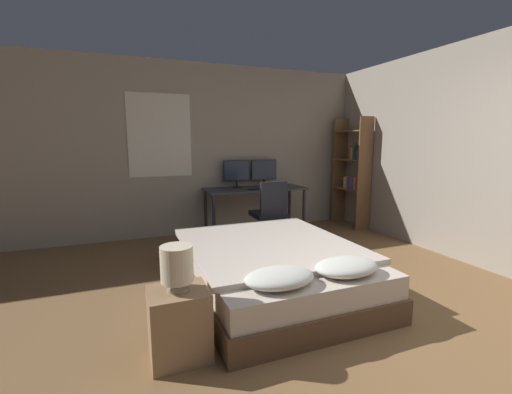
# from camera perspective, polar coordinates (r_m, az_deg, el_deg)

# --- Properties ---
(ground_plane) EXTENTS (20.00, 20.00, 0.00)m
(ground_plane) POSITION_cam_1_polar(r_m,az_deg,el_deg) (2.93, 25.68, -22.44)
(ground_plane) COLOR brown
(wall_back) EXTENTS (12.00, 0.08, 2.70)m
(wall_back) POSITION_cam_1_polar(r_m,az_deg,el_deg) (5.80, -2.58, 7.86)
(wall_back) COLOR #9E9384
(wall_back) RESTS_ON ground_plane
(wall_side_right) EXTENTS (0.06, 12.00, 2.70)m
(wall_side_right) POSITION_cam_1_polar(r_m,az_deg,el_deg) (5.06, 30.12, 6.38)
(wall_side_right) COLOR #9E9384
(wall_side_right) RESTS_ON ground_plane
(bed) EXTENTS (1.62, 2.09, 0.55)m
(bed) POSITION_cam_1_polar(r_m,az_deg,el_deg) (3.51, 2.81, -11.75)
(bed) COLOR brown
(bed) RESTS_ON ground_plane
(nightstand) EXTENTS (0.40, 0.35, 0.50)m
(nightstand) POSITION_cam_1_polar(r_m,az_deg,el_deg) (2.58, -12.68, -19.95)
(nightstand) COLOR #997551
(nightstand) RESTS_ON ground_plane
(bedside_lamp) EXTENTS (0.22, 0.22, 0.31)m
(bedside_lamp) POSITION_cam_1_polar(r_m,az_deg,el_deg) (2.40, -13.06, -10.90)
(bedside_lamp) COLOR gray
(bedside_lamp) RESTS_ON nightstand
(desk) EXTENTS (1.62, 0.62, 0.75)m
(desk) POSITION_cam_1_polar(r_m,az_deg,el_deg) (5.54, -0.15, 0.62)
(desk) COLOR #38383D
(desk) RESTS_ON ground_plane
(monitor_left) EXTENTS (0.45, 0.16, 0.44)m
(monitor_left) POSITION_cam_1_polar(r_m,az_deg,el_deg) (5.61, -3.24, 4.20)
(monitor_left) COLOR black
(monitor_left) RESTS_ON desk
(monitor_right) EXTENTS (0.45, 0.16, 0.44)m
(monitor_right) POSITION_cam_1_polar(r_m,az_deg,el_deg) (5.78, 1.32, 4.36)
(monitor_right) COLOR black
(monitor_right) RESTS_ON desk
(keyboard) EXTENTS (0.34, 0.13, 0.02)m
(keyboard) POSITION_cam_1_polar(r_m,az_deg,el_deg) (5.34, 0.66, 1.33)
(keyboard) COLOR black
(keyboard) RESTS_ON desk
(computer_mouse) EXTENTS (0.07, 0.05, 0.04)m
(computer_mouse) POSITION_cam_1_polar(r_m,az_deg,el_deg) (5.44, 3.20, 1.56)
(computer_mouse) COLOR black
(computer_mouse) RESTS_ON desk
(office_chair) EXTENTS (0.52, 0.52, 0.95)m
(office_chair) POSITION_cam_1_polar(r_m,az_deg,el_deg) (4.91, 2.25, -3.85)
(office_chair) COLOR black
(office_chair) RESTS_ON ground_plane
(bookshelf) EXTENTS (0.28, 0.72, 1.90)m
(bookshelf) POSITION_cam_1_polar(r_m,az_deg,el_deg) (6.19, 16.01, 4.45)
(bookshelf) COLOR brown
(bookshelf) RESTS_ON ground_plane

